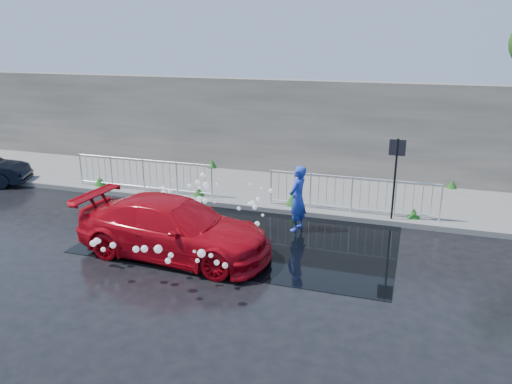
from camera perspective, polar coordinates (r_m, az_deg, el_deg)
ground at (r=12.98m, az=-4.65°, el=-6.26°), size 90.00×90.00×0.00m
pavement at (r=17.38m, az=1.66°, el=0.29°), size 30.00×4.00×0.15m
curb at (r=15.56m, az=-0.43°, el=-1.77°), size 30.00×0.25×0.16m
retaining_wall at (r=19.01m, az=3.60°, el=7.43°), size 30.00×0.60×3.50m
puddle at (r=13.67m, az=-1.10°, el=-4.91°), size 8.00×5.00×0.01m
sign_post at (r=14.47m, az=15.69°, el=2.87°), size 0.45×0.06×2.50m
railing_left at (r=17.29m, az=-12.74°, el=2.05°), size 5.05×0.05×1.10m
railing_right at (r=15.06m, az=10.89°, el=-0.13°), size 5.05×0.05×1.10m
weeds at (r=16.86m, az=0.50°, el=0.60°), size 12.17×3.93×0.41m
water_spray at (r=13.19m, az=-7.40°, el=-2.49°), size 3.65×5.42×1.15m
red_car at (r=12.38m, az=-9.38°, el=-4.08°), size 5.03×2.30×1.43m
person at (r=13.75m, az=4.78°, el=-0.74°), size 0.59×0.76×1.85m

